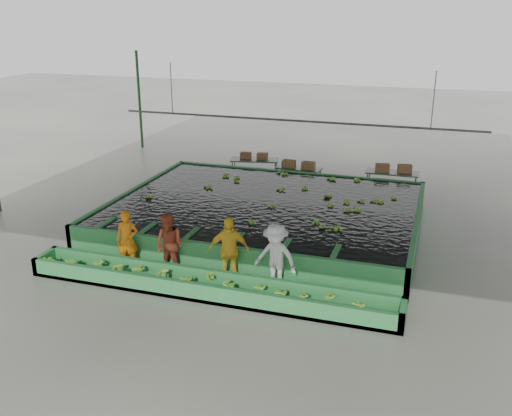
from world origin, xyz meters
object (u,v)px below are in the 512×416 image
(box_stack_left, at_px, (254,159))
(packing_table_right, at_px, (391,183))
(worker_c, at_px, (228,251))
(worker_d, at_px, (275,258))
(packing_table_left, at_px, (255,169))
(packing_table_mid, at_px, (298,177))
(worker_b, at_px, (169,245))
(box_stack_right, at_px, (393,172))
(box_stack_mid, at_px, (298,168))
(flotation_tank, at_px, (265,214))
(worker_a, at_px, (127,240))
(sorting_trough, at_px, (207,285))

(box_stack_left, bearing_deg, packing_table_right, -3.04)
(worker_c, relative_size, worker_d, 1.03)
(packing_table_left, relative_size, packing_table_mid, 1.10)
(box_stack_left, bearing_deg, worker_b, -85.80)
(worker_b, xyz_separation_m, box_stack_right, (5.17, 9.24, 0.05))
(box_stack_left, bearing_deg, box_stack_mid, -15.74)
(worker_b, xyz_separation_m, packing_table_left, (-0.66, 9.51, -0.41))
(worker_c, distance_m, packing_table_mid, 9.07)
(worker_d, bearing_deg, box_stack_mid, 110.12)
(packing_table_left, bearing_deg, packing_table_mid, -12.45)
(packing_table_left, bearing_deg, worker_b, -86.04)
(packing_table_mid, bearing_deg, packing_table_right, 3.17)
(box_stack_right, bearing_deg, worker_c, -110.39)
(worker_d, xyz_separation_m, packing_table_mid, (-1.63, 9.05, -0.50))
(worker_d, xyz_separation_m, packing_table_right, (2.10, 9.26, -0.45))
(flotation_tank, distance_m, worker_a, 5.11)
(worker_d, bearing_deg, worker_c, -170.14)
(packing_table_left, xyz_separation_m, box_stack_right, (5.82, -0.26, 0.47))
(worker_a, height_order, worker_d, worker_d)
(packing_table_mid, bearing_deg, worker_a, -106.63)
(packing_table_mid, bearing_deg, worker_b, -98.77)
(box_stack_left, height_order, box_stack_right, box_stack_right)
(worker_d, bearing_deg, packing_table_mid, 110.08)
(worker_c, xyz_separation_m, box_stack_mid, (-0.33, 8.97, -0.10))
(worker_c, relative_size, packing_table_mid, 1.02)
(worker_a, height_order, box_stack_left, worker_a)
(worker_d, relative_size, box_stack_right, 1.31)
(packing_table_mid, distance_m, box_stack_right, 3.81)
(flotation_tank, height_order, box_stack_right, box_stack_right)
(worker_c, xyz_separation_m, box_stack_left, (-2.43, 9.57, -0.01))
(worker_a, bearing_deg, box_stack_mid, 54.91)
(packing_table_right, bearing_deg, worker_d, -102.80)
(flotation_tank, relative_size, packing_table_left, 4.93)
(box_stack_left, distance_m, box_stack_right, 5.88)
(flotation_tank, bearing_deg, packing_table_right, 53.22)
(sorting_trough, distance_m, packing_table_right, 10.72)
(worker_d, height_order, box_stack_left, worker_d)
(box_stack_right, bearing_deg, worker_b, -119.21)
(worker_d, relative_size, box_stack_mid, 1.36)
(sorting_trough, height_order, box_stack_left, box_stack_left)
(box_stack_right, bearing_deg, worker_a, -125.00)
(flotation_tank, bearing_deg, worker_d, -69.56)
(flotation_tank, height_order, box_stack_mid, box_stack_mid)
(flotation_tank, relative_size, worker_a, 5.88)
(flotation_tank, bearing_deg, box_stack_left, 112.01)
(sorting_trough, relative_size, box_stack_left, 8.49)
(worker_a, relative_size, box_stack_right, 1.22)
(packing_table_mid, distance_m, box_stack_left, 2.22)
(worker_c, bearing_deg, worker_a, 157.84)
(sorting_trough, bearing_deg, box_stack_left, 101.61)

